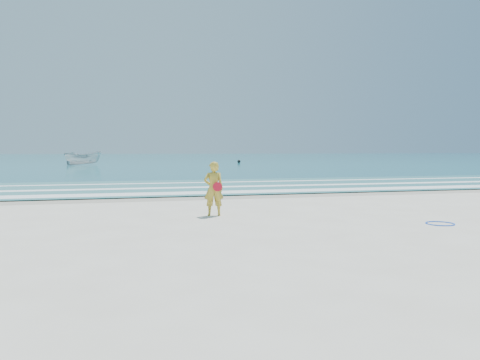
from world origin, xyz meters
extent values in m
plane|color=silver|center=(0.00, 0.00, 0.00)|extent=(400.00, 400.00, 0.00)
cube|color=#B2A893|center=(0.00, 9.00, 0.00)|extent=(400.00, 2.40, 0.00)
cube|color=#19727F|center=(0.00, 105.00, 0.02)|extent=(400.00, 190.00, 0.04)
cube|color=#59B7AD|center=(0.00, 14.00, 0.04)|extent=(400.00, 10.00, 0.01)
cube|color=white|center=(0.00, 10.30, 0.05)|extent=(400.00, 1.40, 0.01)
cube|color=white|center=(0.00, 13.20, 0.05)|extent=(400.00, 0.90, 0.01)
cube|color=white|center=(0.00, 16.50, 0.05)|extent=(400.00, 0.60, 0.01)
torus|color=#0E54FC|center=(5.20, 0.59, 0.01)|extent=(0.82, 0.82, 0.03)
imported|color=silver|center=(-7.15, 50.14, 0.89)|extent=(4.71, 2.86, 1.71)
sphere|color=black|center=(13.39, 53.91, 0.27)|extent=(0.45, 0.45, 0.45)
imported|color=gold|center=(-0.17, 3.59, 0.79)|extent=(0.61, 0.43, 1.58)
cylinder|color=red|center=(-0.09, 3.41, 0.86)|extent=(0.27, 0.08, 0.27)
camera|label=1|loc=(-2.80, -9.73, 1.92)|focal=35.00mm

